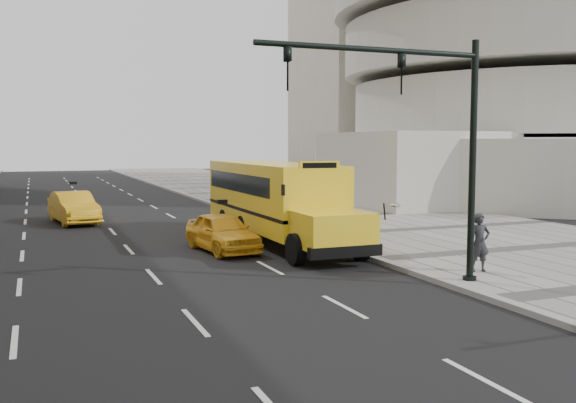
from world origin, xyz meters
name	(u,v)px	position (x,y,z in m)	size (l,w,h in m)	color
ground	(157,248)	(0.00, 0.00, 0.00)	(140.00, 140.00, 0.00)	black
sidewalk_museum	(437,229)	(12.00, 0.00, 0.07)	(12.00, 140.00, 0.15)	gray
curb_museum	(309,237)	(6.00, 0.00, 0.07)	(0.30, 140.00, 0.15)	gray
guggenheim	(490,17)	(29.37, 18.51, 13.58)	(33.20, 42.20, 35.00)	silver
school_bus	(274,195)	(4.50, -0.05, 1.76)	(2.96, 11.56, 3.19)	yellow
taxi_near	(222,232)	(2.00, -1.58, 0.67)	(1.59, 3.96, 1.35)	yellow
taxi_far	(74,208)	(-2.35, 8.64, 0.74)	(1.56, 4.48, 1.48)	yellow
pedestrian	(480,243)	(7.55, -8.41, 0.97)	(0.60, 0.39, 1.65)	#25262C
traffic_signal	(427,130)	(5.19, -9.23, 4.09)	(6.18, 0.36, 6.40)	black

